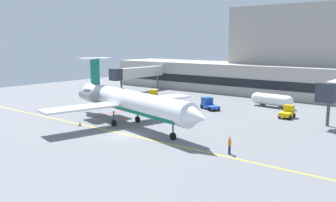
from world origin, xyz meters
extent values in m
cube|color=slate|center=(0.00, 0.00, -0.05)|extent=(120.00, 120.00, 0.10)
cube|color=yellow|center=(0.00, 0.30, 0.00)|extent=(108.00, 0.24, 0.01)
cube|color=red|center=(-11.76, 9.40, 0.00)|extent=(0.30, 8.00, 0.01)
cube|color=#ADA89E|center=(-6.81, 46.78, 3.36)|extent=(70.24, 13.57, 6.72)
cube|color=#9F9A91|center=(2.23, 50.17, 13.27)|extent=(25.12, 9.50, 13.10)
cube|color=black|center=(-6.81, 39.95, 2.91)|extent=(67.43, 0.12, 1.86)
cube|color=#2D333D|center=(19.07, 19.75, 4.98)|extent=(2.40, 2.00, 2.64)
cylinder|color=#4C4C51|center=(19.07, 21.45, 1.89)|extent=(0.44, 0.44, 3.78)
cube|color=silver|center=(-26.70, 32.45, 4.60)|extent=(1.40, 15.09, 2.40)
cube|color=#2D333D|center=(-26.70, 24.01, 4.60)|extent=(2.40, 2.00, 2.64)
cylinder|color=#4C4C51|center=(-26.70, 38.50, 1.70)|extent=(0.44, 0.44, 3.40)
cylinder|color=#4C4C51|center=(-26.70, 25.71, 1.70)|extent=(0.44, 0.44, 3.40)
cylinder|color=white|center=(-2.88, 4.23, 3.49)|extent=(25.15, 8.80, 3.07)
cube|color=#0C664C|center=(-2.88, 4.23, 2.65)|extent=(22.63, 7.92, 0.55)
cone|color=white|center=(10.39, 1.08, 3.49)|extent=(3.99, 3.71, 3.01)
cone|color=white|center=(-16.44, 7.46, 3.49)|extent=(4.49, 3.46, 2.61)
cube|color=white|center=(-3.33, 11.20, 3.03)|extent=(5.63, 10.76, 0.28)
cube|color=white|center=(-6.41, -1.78, 3.03)|extent=(5.63, 10.76, 0.28)
cylinder|color=gray|center=(-10.14, 8.45, 3.72)|extent=(3.98, 2.50, 1.69)
cylinder|color=gray|center=(-11.26, 3.73, 3.72)|extent=(3.98, 2.50, 1.69)
cube|color=#0C664C|center=(-13.14, 6.67, 7.10)|extent=(2.75, 0.87, 4.13)
cube|color=white|center=(-13.14, 6.67, 9.16)|extent=(3.23, 5.28, 0.20)
cylinder|color=#3F3F44|center=(6.41, 2.03, 1.43)|extent=(0.20, 0.20, 1.51)
cylinder|color=black|center=(6.41, 2.03, 0.45)|extent=(0.96, 0.55, 0.90)
cylinder|color=#3F3F44|center=(-3.64, 6.47, 1.43)|extent=(0.20, 0.20, 1.51)
cylinder|color=black|center=(-3.64, 6.47, 0.45)|extent=(0.96, 0.55, 0.90)
cylinder|color=#3F3F44|center=(-4.56, 2.58, 1.43)|extent=(0.20, 0.20, 1.51)
cylinder|color=black|center=(-4.56, 2.58, 0.45)|extent=(0.96, 0.55, 0.90)
cube|color=#E5B20C|center=(12.62, 23.17, 0.66)|extent=(1.69, 2.87, 0.62)
cube|color=#C3970A|center=(12.60, 23.96, 1.46)|extent=(1.48, 1.17, 0.98)
cylinder|color=black|center=(11.79, 24.13, 0.35)|extent=(0.30, 0.71, 0.70)
cylinder|color=black|center=(13.39, 24.18, 0.35)|extent=(0.30, 0.71, 0.70)
cylinder|color=black|center=(11.86, 22.15, 0.35)|extent=(0.30, 0.71, 0.70)
cylinder|color=black|center=(13.45, 22.21, 0.35)|extent=(0.30, 0.71, 0.70)
cube|color=#1E4CB2|center=(-0.67, 21.96, 0.58)|extent=(4.33, 3.43, 0.46)
cube|color=#1A4197|center=(-1.65, 22.48, 1.41)|extent=(2.15, 2.17, 1.21)
cylinder|color=black|center=(-2.32, 21.82, 0.35)|extent=(0.75, 0.57, 0.70)
cylinder|color=black|center=(-1.48, 23.40, 0.35)|extent=(0.75, 0.57, 0.70)
cylinder|color=black|center=(0.13, 20.53, 0.35)|extent=(0.75, 0.57, 0.70)
cylinder|color=black|center=(0.97, 22.11, 0.35)|extent=(0.75, 0.57, 0.70)
cube|color=#E5B20C|center=(-17.48, 24.41, 0.67)|extent=(4.31, 3.33, 0.64)
cube|color=#C3970A|center=(-16.47, 25.01, 1.45)|extent=(2.08, 1.93, 0.91)
cylinder|color=black|center=(-16.58, 25.76, 0.35)|extent=(0.75, 0.60, 0.70)
cylinder|color=black|center=(-15.87, 24.55, 0.35)|extent=(0.75, 0.60, 0.70)
cylinder|color=black|center=(-19.10, 24.27, 0.35)|extent=(0.75, 0.60, 0.70)
cylinder|color=black|center=(-18.38, 23.06, 0.35)|extent=(0.75, 0.60, 0.70)
cylinder|color=white|center=(6.86, 31.03, 1.38)|extent=(6.32, 2.64, 2.06)
sphere|color=white|center=(9.92, 30.74, 1.38)|extent=(2.02, 2.02, 2.02)
sphere|color=white|center=(3.80, 31.33, 1.38)|extent=(2.02, 2.02, 2.02)
cube|color=#59595B|center=(5.02, 31.03, 0.17)|extent=(0.60, 1.86, 0.35)
cube|color=#59595B|center=(8.71, 31.03, 0.17)|extent=(0.60, 1.86, 0.35)
cylinder|color=#191E33|center=(14.54, 1.22, 0.45)|extent=(0.18, 0.18, 0.91)
cylinder|color=#191E33|center=(14.52, 1.42, 0.45)|extent=(0.18, 0.18, 0.91)
cylinder|color=orange|center=(14.53, 1.32, 1.19)|extent=(0.34, 0.34, 0.56)
sphere|color=tan|center=(14.53, 1.32, 1.59)|extent=(0.24, 0.24, 0.24)
cylinder|color=orange|center=(14.55, 1.10, 1.55)|extent=(0.13, 0.40, 0.50)
cylinder|color=#F2590C|center=(14.55, 1.10, 1.77)|extent=(0.06, 0.06, 0.28)
cylinder|color=orange|center=(14.50, 1.54, 1.55)|extent=(0.13, 0.40, 0.50)
cylinder|color=#F2590C|center=(14.50, 1.54, 1.77)|extent=(0.06, 0.06, 0.28)
cone|color=orange|center=(-8.59, -0.21, 0.28)|extent=(0.36, 0.36, 0.55)
cube|color=black|center=(-8.59, -0.21, 0.02)|extent=(0.47, 0.47, 0.04)
cone|color=orange|center=(-5.99, 6.40, 0.28)|extent=(0.36, 0.36, 0.55)
cube|color=black|center=(-5.99, 6.40, 0.02)|extent=(0.47, 0.47, 0.04)
camera|label=1|loc=(32.28, -31.57, 11.72)|focal=38.48mm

